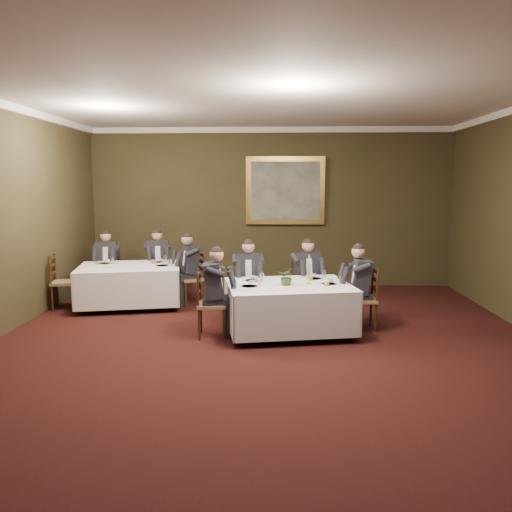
# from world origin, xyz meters

# --- Properties ---
(ground) EXTENTS (10.00, 10.00, 0.00)m
(ground) POSITION_xyz_m (0.00, 0.00, 0.00)
(ground) COLOR black
(ground) RESTS_ON ground
(ceiling) EXTENTS (8.00, 10.00, 0.10)m
(ceiling) POSITION_xyz_m (0.00, 0.00, 3.50)
(ceiling) COLOR silver
(ceiling) RESTS_ON back_wall
(back_wall) EXTENTS (8.00, 0.10, 3.50)m
(back_wall) POSITION_xyz_m (0.00, 5.00, 1.75)
(back_wall) COLOR #333019
(back_wall) RESTS_ON ground
(front_wall) EXTENTS (8.00, 0.10, 3.50)m
(front_wall) POSITION_xyz_m (0.00, -5.00, 1.75)
(front_wall) COLOR #333019
(front_wall) RESTS_ON ground
(crown_molding) EXTENTS (8.00, 10.00, 0.12)m
(crown_molding) POSITION_xyz_m (0.00, 0.00, 3.44)
(crown_molding) COLOR white
(crown_molding) RESTS_ON back_wall
(table_main) EXTENTS (2.10, 1.74, 0.67)m
(table_main) POSITION_xyz_m (0.33, 1.27, 0.45)
(table_main) COLOR #31190D
(table_main) RESTS_ON ground
(table_second) EXTENTS (2.10, 1.76, 0.67)m
(table_second) POSITION_xyz_m (-2.60, 2.87, 0.45)
(table_second) COLOR #31190D
(table_second) RESTS_ON ground
(chair_main_backleft) EXTENTS (0.49, 0.47, 1.00)m
(chair_main_backleft) POSITION_xyz_m (-0.34, 2.12, 0.28)
(chair_main_backleft) COLOR olive
(chair_main_backleft) RESTS_ON ground
(diner_main_backleft) EXTENTS (0.46, 0.52, 1.35)m
(diner_main_backleft) POSITION_xyz_m (-0.34, 2.11, 0.51)
(diner_main_backleft) COLOR black
(diner_main_backleft) RESTS_ON chair_main_backleft
(chair_main_backright) EXTENTS (0.55, 0.54, 1.00)m
(chair_main_backright) POSITION_xyz_m (0.65, 2.31, 0.28)
(chair_main_backright) COLOR olive
(chair_main_backright) RESTS_ON ground
(diner_main_backright) EXTENTS (0.54, 0.58, 1.35)m
(diner_main_backright) POSITION_xyz_m (0.65, 2.30, 0.51)
(diner_main_backright) COLOR black
(diner_main_backright) RESTS_ON chair_main_backright
(chair_main_endleft) EXTENTS (0.46, 0.48, 1.00)m
(chair_main_endleft) POSITION_xyz_m (-0.83, 1.05, 0.28)
(chair_main_endleft) COLOR olive
(chair_main_endleft) RESTS_ON ground
(diner_main_endleft) EXTENTS (0.51, 0.45, 1.35)m
(diner_main_endleft) POSITION_xyz_m (-0.82, 1.06, 0.51)
(diner_main_endleft) COLOR black
(diner_main_endleft) RESTS_ON chair_main_endleft
(chair_main_endright) EXTENTS (0.42, 0.44, 1.00)m
(chair_main_endright) POSITION_xyz_m (1.50, 1.49, 0.28)
(chair_main_endright) COLOR olive
(chair_main_endright) RESTS_ON ground
(diner_main_endright) EXTENTS (0.48, 0.42, 1.35)m
(diner_main_endright) POSITION_xyz_m (1.49, 1.49, 0.51)
(diner_main_endright) COLOR black
(diner_main_endright) RESTS_ON chair_main_endright
(chair_sec_backleft) EXTENTS (0.47, 0.45, 1.00)m
(chair_sec_backleft) POSITION_xyz_m (-3.28, 3.70, 0.28)
(chair_sec_backleft) COLOR olive
(chair_sec_backleft) RESTS_ON ground
(diner_sec_backleft) EXTENTS (0.44, 0.51, 1.35)m
(diner_sec_backleft) POSITION_xyz_m (-3.28, 3.69, 0.51)
(diner_sec_backleft) COLOR black
(diner_sec_backleft) RESTS_ON chair_sec_backleft
(chair_sec_backright) EXTENTS (0.54, 0.53, 1.00)m
(chair_sec_backright) POSITION_xyz_m (-2.31, 3.90, 0.28)
(chair_sec_backright) COLOR olive
(chair_sec_backright) RESTS_ON ground
(diner_sec_backright) EXTENTS (0.52, 0.57, 1.35)m
(diner_sec_backright) POSITION_xyz_m (-2.31, 3.89, 0.51)
(diner_sec_backright) COLOR black
(diner_sec_backright) RESTS_ON chair_sec_backright
(chair_sec_endright) EXTENTS (0.57, 0.58, 1.00)m
(chair_sec_endright) POSITION_xyz_m (-1.45, 3.11, 0.28)
(chair_sec_endright) COLOR olive
(chair_sec_endright) RESTS_ON ground
(diner_sec_endright) EXTENTS (0.61, 0.57, 1.35)m
(diner_sec_endright) POSITION_xyz_m (-1.46, 3.11, 0.51)
(diner_sec_endright) COLOR black
(diner_sec_endright) RESTS_ON chair_sec_endright
(chair_sec_endleft) EXTENTS (0.49, 0.51, 1.00)m
(chair_sec_endleft) POSITION_xyz_m (-3.75, 2.63, 0.28)
(chair_sec_endleft) COLOR olive
(chair_sec_endleft) RESTS_ON ground
(centerpiece) EXTENTS (0.32, 0.30, 0.29)m
(centerpiece) POSITION_xyz_m (0.30, 1.19, 0.91)
(centerpiece) COLOR #2D5926
(centerpiece) RESTS_ON table_main
(candlestick) EXTENTS (0.07, 0.07, 0.46)m
(candlestick) POSITION_xyz_m (0.64, 1.29, 0.93)
(candlestick) COLOR #B89238
(candlestick) RESTS_ON table_main
(place_setting_table_main) EXTENTS (0.33, 0.31, 0.14)m
(place_setting_table_main) POSITION_xyz_m (-0.18, 1.59, 0.80)
(place_setting_table_main) COLOR white
(place_setting_table_main) RESTS_ON table_main
(place_setting_table_second) EXTENTS (0.33, 0.31, 0.14)m
(place_setting_table_second) POSITION_xyz_m (-3.11, 3.17, 0.80)
(place_setting_table_second) COLOR white
(place_setting_table_second) RESTS_ON table_second
(painting) EXTENTS (1.74, 0.09, 1.49)m
(painting) POSITION_xyz_m (0.33, 4.94, 2.13)
(painting) COLOR #E6B554
(painting) RESTS_ON back_wall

